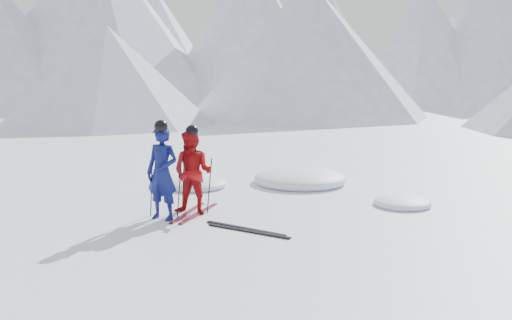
# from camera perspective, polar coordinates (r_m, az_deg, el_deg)

# --- Properties ---
(ground) EXTENTS (160.00, 160.00, 0.00)m
(ground) POSITION_cam_1_polar(r_m,az_deg,el_deg) (10.34, 7.39, -6.75)
(ground) COLOR white
(ground) RESTS_ON ground
(mountain_range) EXTENTS (106.15, 62.94, 15.53)m
(mountain_range) POSITION_cam_1_polar(r_m,az_deg,el_deg) (45.64, 19.61, 13.41)
(mountain_range) COLOR #B2BCD1
(mountain_range) RESTS_ON ground
(skier_blue) EXTENTS (0.74, 0.56, 1.83)m
(skier_blue) POSITION_cam_1_polar(r_m,az_deg,el_deg) (10.57, -9.85, -1.36)
(skier_blue) COLOR #0D1352
(skier_blue) RESTS_ON ground
(skier_red) EXTENTS (0.86, 0.69, 1.70)m
(skier_red) POSITION_cam_1_polar(r_m,az_deg,el_deg) (10.92, -6.68, -1.32)
(skier_red) COLOR #A80D0F
(skier_red) RESTS_ON ground
(pole_blue_left) EXTENTS (0.12, 0.09, 1.22)m
(pole_blue_left) POSITION_cam_1_polar(r_m,az_deg,el_deg) (10.88, -10.95, -2.73)
(pole_blue_left) COLOR black
(pole_blue_left) RESTS_ON ground
(pole_blue_right) EXTENTS (0.12, 0.07, 1.22)m
(pole_blue_right) POSITION_cam_1_polar(r_m,az_deg,el_deg) (10.76, -8.06, -2.78)
(pole_blue_right) COLOR black
(pole_blue_right) RESTS_ON ground
(pole_red_left) EXTENTS (0.11, 0.09, 1.13)m
(pole_red_left) POSITION_cam_1_polar(r_m,az_deg,el_deg) (11.30, -7.66, -2.45)
(pole_red_left) COLOR black
(pole_red_left) RESTS_ON ground
(pole_red_right) EXTENTS (0.11, 0.08, 1.13)m
(pole_red_right) POSITION_cam_1_polar(r_m,az_deg,el_deg) (11.01, -4.92, -2.70)
(pole_red_right) COLOR black
(pole_red_right) RESTS_ON ground
(ski_worn_left) EXTENTS (0.14, 1.70, 0.03)m
(ski_worn_left) POSITION_cam_1_polar(r_m,az_deg,el_deg) (11.13, -7.19, -5.52)
(ski_worn_left) COLOR black
(ski_worn_left) RESTS_ON ground
(ski_worn_right) EXTENTS (0.26, 1.70, 0.03)m
(ski_worn_right) POSITION_cam_1_polar(r_m,az_deg,el_deg) (11.06, -6.02, -5.60)
(ski_worn_right) COLOR black
(ski_worn_right) RESTS_ON ground
(ski_loose_a) EXTENTS (1.63, 0.67, 0.03)m
(ski_loose_a) POSITION_cam_1_polar(r_m,az_deg,el_deg) (9.94, -1.17, -7.22)
(ski_loose_a) COLOR black
(ski_loose_a) RESTS_ON ground
(ski_loose_b) EXTENTS (1.64, 0.61, 0.03)m
(ski_loose_b) POSITION_cam_1_polar(r_m,az_deg,el_deg) (9.78, -0.82, -7.49)
(ski_loose_b) COLOR black
(ski_loose_b) RESTS_ON ground
(snow_lumps) EXTENTS (6.45, 3.73, 0.53)m
(snow_lumps) POSITION_cam_1_polar(r_m,az_deg,el_deg) (13.78, 3.06, -2.71)
(snow_lumps) COLOR white
(snow_lumps) RESTS_ON ground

